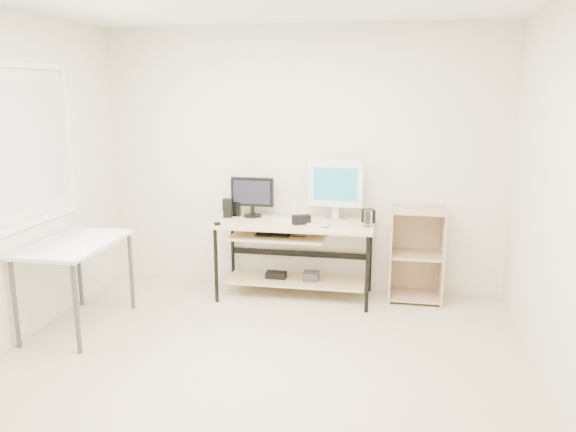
% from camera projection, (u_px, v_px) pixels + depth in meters
% --- Properties ---
extents(room, '(4.01, 4.01, 2.62)m').
position_uv_depth(room, '(233.00, 192.00, 3.71)').
color(room, beige).
rests_on(room, ground).
extents(desk, '(1.50, 0.65, 0.75)m').
position_uv_depth(desk, '(293.00, 243.00, 5.42)').
color(desk, beige).
rests_on(desk, ground).
extents(side_table, '(0.60, 1.00, 0.75)m').
position_uv_depth(side_table, '(75.00, 251.00, 4.67)').
color(side_table, silver).
rests_on(side_table, ground).
extents(shelf_unit, '(0.50, 0.40, 0.90)m').
position_uv_depth(shelf_unit, '(416.00, 253.00, 5.38)').
color(shelf_unit, tan).
rests_on(shelf_unit, ground).
extents(black_monitor, '(0.43, 0.18, 0.39)m').
position_uv_depth(black_monitor, '(252.00, 194.00, 5.55)').
color(black_monitor, black).
rests_on(black_monitor, desk).
extents(white_imac, '(0.54, 0.17, 0.57)m').
position_uv_depth(white_imac, '(335.00, 185.00, 5.43)').
color(white_imac, silver).
rests_on(white_imac, desk).
extents(keyboard, '(0.44, 0.22, 0.01)m').
position_uv_depth(keyboard, '(293.00, 221.00, 5.37)').
color(keyboard, silver).
rests_on(keyboard, desk).
extents(mouse, '(0.11, 0.14, 0.04)m').
position_uv_depth(mouse, '(325.00, 225.00, 5.16)').
color(mouse, '#B4B4B9').
rests_on(mouse, desk).
extents(center_speaker, '(0.19, 0.14, 0.09)m').
position_uv_depth(center_speaker, '(301.00, 220.00, 5.27)').
color(center_speaker, black).
rests_on(center_speaker, desk).
extents(speaker_left, '(0.10, 0.10, 0.18)m').
position_uv_depth(speaker_left, '(228.00, 208.00, 5.55)').
color(speaker_left, black).
rests_on(speaker_left, desk).
extents(speaker_right, '(0.14, 0.14, 0.13)m').
position_uv_depth(speaker_right, '(368.00, 216.00, 5.33)').
color(speaker_right, black).
rests_on(speaker_right, desk).
extents(audio_controller, '(0.08, 0.05, 0.15)m').
position_uv_depth(audio_controller, '(237.00, 209.00, 5.60)').
color(audio_controller, black).
rests_on(audio_controller, desk).
extents(volume_puck, '(0.08, 0.08, 0.03)m').
position_uv_depth(volume_puck, '(217.00, 224.00, 5.24)').
color(volume_puck, black).
rests_on(volume_puck, desk).
extents(smartphone, '(0.09, 0.12, 0.01)m').
position_uv_depth(smartphone, '(306.00, 222.00, 5.36)').
color(smartphone, black).
rests_on(smartphone, desk).
extents(coaster, '(0.12, 0.12, 0.01)m').
position_uv_depth(coaster, '(368.00, 226.00, 5.18)').
color(coaster, '#936742').
rests_on(coaster, desk).
extents(drinking_glass, '(0.09, 0.09, 0.15)m').
position_uv_depth(drinking_glass, '(368.00, 218.00, 5.16)').
color(drinking_glass, white).
rests_on(drinking_glass, coaster).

